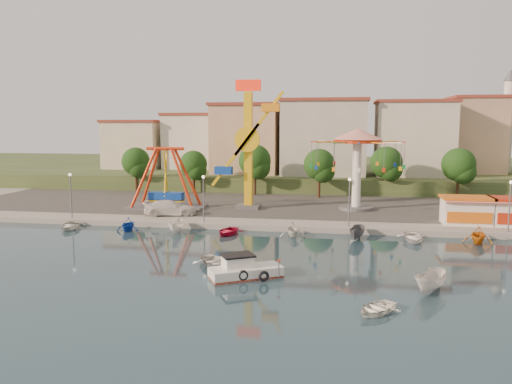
% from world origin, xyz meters
% --- Properties ---
extents(ground, '(200.00, 200.00, 0.00)m').
position_xyz_m(ground, '(0.00, 0.00, 0.00)').
color(ground, '#142A39').
rests_on(ground, ground).
extents(quay_deck, '(200.00, 100.00, 0.60)m').
position_xyz_m(quay_deck, '(0.00, 62.00, 0.30)').
color(quay_deck, '#9E998E').
rests_on(quay_deck, ground).
extents(asphalt_pad, '(90.00, 28.00, 0.01)m').
position_xyz_m(asphalt_pad, '(0.00, 30.00, 0.60)').
color(asphalt_pad, '#4C4944').
rests_on(asphalt_pad, quay_deck).
extents(hill_terrace, '(200.00, 60.00, 3.00)m').
position_xyz_m(hill_terrace, '(0.00, 67.00, 1.50)').
color(hill_terrace, '#384C26').
rests_on(hill_terrace, ground).
extents(pirate_ship_ride, '(10.00, 5.00, 8.00)m').
position_xyz_m(pirate_ship_ride, '(-15.34, 21.37, 4.39)').
color(pirate_ship_ride, '#59595E').
rests_on(pirate_ship_ride, quay_deck).
extents(kamikaze_tower, '(6.37, 3.10, 16.50)m').
position_xyz_m(kamikaze_tower, '(-4.38, 22.71, 8.50)').
color(kamikaze_tower, '#59595E').
rests_on(kamikaze_tower, quay_deck).
extents(wave_swinger, '(11.60, 11.60, 10.40)m').
position_xyz_m(wave_swinger, '(9.12, 24.27, 8.20)').
color(wave_swinger, '#59595E').
rests_on(wave_swinger, quay_deck).
extents(booth_left, '(5.40, 3.78, 3.08)m').
position_xyz_m(booth_left, '(20.71, 16.49, 2.16)').
color(booth_left, white).
rests_on(booth_left, quay_deck).
extents(lamp_post_0, '(0.14, 0.14, 5.00)m').
position_xyz_m(lamp_post_0, '(-24.00, 13.00, 3.10)').
color(lamp_post_0, '#59595E').
rests_on(lamp_post_0, quay_deck).
extents(lamp_post_1, '(0.14, 0.14, 5.00)m').
position_xyz_m(lamp_post_1, '(-8.00, 13.00, 3.10)').
color(lamp_post_1, '#59595E').
rests_on(lamp_post_1, quay_deck).
extents(lamp_post_2, '(0.14, 0.14, 5.00)m').
position_xyz_m(lamp_post_2, '(8.00, 13.00, 3.10)').
color(lamp_post_2, '#59595E').
rests_on(lamp_post_2, quay_deck).
extents(lamp_post_3, '(0.14, 0.14, 5.00)m').
position_xyz_m(lamp_post_3, '(24.00, 13.00, 3.10)').
color(lamp_post_3, '#59595E').
rests_on(lamp_post_3, quay_deck).
extents(tree_0, '(4.60, 4.60, 7.19)m').
position_xyz_m(tree_0, '(-26.00, 36.98, 5.47)').
color(tree_0, '#382314').
rests_on(tree_0, quay_deck).
extents(tree_1, '(4.35, 4.35, 6.80)m').
position_xyz_m(tree_1, '(-16.00, 36.24, 5.20)').
color(tree_1, '#382314').
rests_on(tree_1, quay_deck).
extents(tree_2, '(5.02, 5.02, 7.85)m').
position_xyz_m(tree_2, '(-6.00, 35.81, 5.92)').
color(tree_2, '#382314').
rests_on(tree_2, quay_deck).
extents(tree_3, '(4.68, 4.68, 7.32)m').
position_xyz_m(tree_3, '(4.00, 34.36, 5.55)').
color(tree_3, '#382314').
rests_on(tree_3, quay_deck).
extents(tree_4, '(4.86, 4.86, 7.60)m').
position_xyz_m(tree_4, '(14.00, 37.35, 5.75)').
color(tree_4, '#382314').
rests_on(tree_4, quay_deck).
extents(tree_5, '(4.83, 4.83, 7.54)m').
position_xyz_m(tree_5, '(24.00, 35.54, 5.71)').
color(tree_5, '#382314').
rests_on(tree_5, quay_deck).
extents(building_0, '(9.26, 9.53, 11.87)m').
position_xyz_m(building_0, '(-33.37, 46.06, 8.93)').
color(building_0, beige).
rests_on(building_0, hill_terrace).
extents(building_1, '(12.33, 9.01, 8.63)m').
position_xyz_m(building_1, '(-21.33, 51.38, 7.32)').
color(building_1, silver).
rests_on(building_1, hill_terrace).
extents(building_2, '(11.95, 9.28, 11.23)m').
position_xyz_m(building_2, '(-8.19, 51.96, 8.62)').
color(building_2, tan).
rests_on(building_2, hill_terrace).
extents(building_3, '(12.59, 10.50, 9.20)m').
position_xyz_m(building_3, '(5.60, 48.80, 7.60)').
color(building_3, beige).
rests_on(building_3, hill_terrace).
extents(building_4, '(10.75, 9.23, 9.24)m').
position_xyz_m(building_4, '(19.07, 52.20, 7.62)').
color(building_4, beige).
rests_on(building_4, hill_terrace).
extents(building_5, '(12.77, 10.96, 11.21)m').
position_xyz_m(building_5, '(32.37, 50.33, 8.61)').
color(building_5, tan).
rests_on(building_5, hill_terrace).
extents(minaret, '(2.80, 2.80, 18.00)m').
position_xyz_m(minaret, '(36.00, 54.00, 12.55)').
color(minaret, silver).
rests_on(minaret, hill_terrace).
extents(cabin_motorboat, '(5.74, 4.45, 1.91)m').
position_xyz_m(cabin_motorboat, '(-0.10, -4.57, 0.51)').
color(cabin_motorboat, white).
rests_on(cabin_motorboat, ground).
extents(rowboat_a, '(4.75, 4.89, 0.83)m').
position_xyz_m(rowboat_a, '(-2.95, -2.09, 0.41)').
color(rowboat_a, silver).
rests_on(rowboat_a, ground).
extents(rowboat_b, '(3.75, 3.87, 0.65)m').
position_xyz_m(rowboat_b, '(9.22, -10.35, 0.33)').
color(rowboat_b, white).
rests_on(rowboat_b, ground).
extents(skiff, '(3.32, 4.11, 1.51)m').
position_xyz_m(skiff, '(13.19, -5.86, 0.76)').
color(skiff, silver).
rests_on(skiff, ground).
extents(van, '(6.60, 3.82, 1.80)m').
position_xyz_m(van, '(-13.14, 16.49, 1.50)').
color(van, silver).
rests_on(van, quay_deck).
extents(moored_boat_0, '(3.56, 4.38, 0.80)m').
position_xyz_m(moored_boat_0, '(-22.43, 9.80, 0.40)').
color(moored_boat_0, silver).
rests_on(moored_boat_0, ground).
extents(moored_boat_1, '(2.58, 2.95, 1.50)m').
position_xyz_m(moored_boat_1, '(-15.64, 9.80, 0.75)').
color(moored_boat_1, '#1440AF').
rests_on(moored_boat_1, ground).
extents(moored_boat_2, '(1.58, 3.63, 1.37)m').
position_xyz_m(moored_boat_2, '(-10.15, 9.80, 0.68)').
color(moored_boat_2, white).
rests_on(moored_boat_2, ground).
extents(moored_boat_3, '(3.21, 4.00, 0.74)m').
position_xyz_m(moored_boat_3, '(-4.57, 9.80, 0.37)').
color(moored_boat_3, '#B50E31').
rests_on(moored_boat_3, ground).
extents(moored_boat_4, '(3.11, 3.44, 1.58)m').
position_xyz_m(moored_boat_4, '(2.26, 9.80, 0.79)').
color(moored_boat_4, silver).
rests_on(moored_boat_4, ground).
extents(moored_boat_5, '(2.11, 3.74, 1.36)m').
position_xyz_m(moored_boat_5, '(8.80, 9.80, 0.68)').
color(moored_boat_5, '#505055').
rests_on(moored_boat_5, ground).
extents(moored_boat_6, '(2.92, 4.02, 0.82)m').
position_xyz_m(moored_boat_6, '(14.22, 9.80, 0.41)').
color(moored_boat_6, white).
rests_on(moored_boat_6, ground).
extents(moored_boat_7, '(3.71, 4.01, 1.74)m').
position_xyz_m(moored_boat_7, '(20.31, 9.80, 0.87)').
color(moored_boat_7, '#CD6B12').
rests_on(moored_boat_7, ground).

